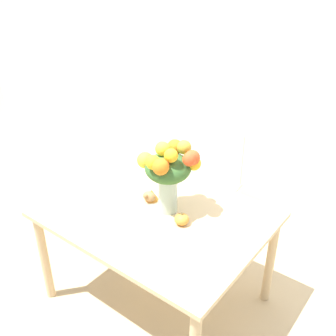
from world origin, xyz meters
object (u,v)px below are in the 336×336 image
(flower_vase, at_px, (168,170))
(pumpkin, at_px, (181,219))
(turkey_figurine, at_px, (150,195))
(dining_chair_near_window, at_px, (212,184))

(flower_vase, distance_m, pumpkin, 0.31)
(turkey_figurine, bearing_deg, dining_chair_near_window, 90.05)
(pumpkin, relative_size, turkey_figurine, 0.73)
(flower_vase, relative_size, dining_chair_near_window, 0.51)
(pumpkin, xyz_separation_m, dining_chair_near_window, (-0.32, 0.89, -0.29))
(turkey_figurine, bearing_deg, pumpkin, -15.99)
(turkey_figurine, xyz_separation_m, dining_chair_near_window, (-0.00, 0.80, -0.29))
(turkey_figurine, bearing_deg, flower_vase, -8.17)
(flower_vase, height_order, dining_chair_near_window, flower_vase)
(pumpkin, bearing_deg, turkey_figurine, 164.01)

